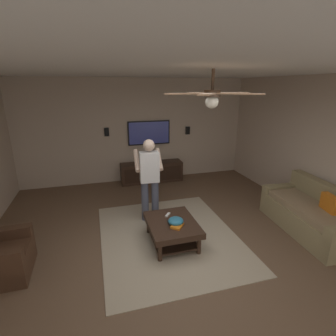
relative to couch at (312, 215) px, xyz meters
name	(u,v)px	position (x,y,z in m)	size (l,w,h in m)	color
ground_plane	(178,256)	(-0.05, 2.59, -0.32)	(8.87, 8.87, 0.00)	brown
wall_back_tv	(136,131)	(3.69, 2.59, 1.08)	(0.10, 6.40, 2.79)	#BCA893
ceiling_slab	(180,64)	(-0.05, 2.59, 2.52)	(7.59, 6.40, 0.10)	white
area_rug	(169,236)	(0.53, 2.58, -0.31)	(2.87, 2.35, 0.01)	tan
couch	(312,215)	(0.00, 0.00, 0.00)	(1.96, 1.01, 0.87)	#93845B
coffee_table	(172,227)	(0.33, 2.58, -0.02)	(1.00, 0.80, 0.40)	#332116
media_console	(152,172)	(3.36, 2.26, -0.04)	(0.45, 1.70, 0.55)	#332116
tv	(149,133)	(3.60, 2.26, 1.02)	(0.05, 1.17, 0.66)	black
person_standing	(149,176)	(1.24, 2.76, 0.61)	(0.56, 0.56, 1.64)	#4C5166
bowl	(176,221)	(0.24, 2.54, 0.14)	(0.26, 0.26, 0.11)	teal
remote_white	(168,215)	(0.56, 2.59, 0.09)	(0.15, 0.04, 0.02)	white
remote_black	(169,223)	(0.29, 2.63, 0.09)	(0.15, 0.04, 0.02)	black
book	(177,226)	(0.16, 2.54, 0.10)	(0.22, 0.16, 0.04)	orange
vase_round	(146,159)	(3.37, 2.41, 0.34)	(0.22, 0.22, 0.22)	orange
wall_speaker_left	(188,130)	(3.61, 1.12, 1.03)	(0.06, 0.12, 0.22)	black
wall_speaker_right	(107,132)	(3.61, 3.40, 1.09)	(0.06, 0.12, 0.22)	black
ceiling_fan	(213,96)	(-0.43, 2.31, 2.14)	(1.13, 1.19, 0.46)	#4C3828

